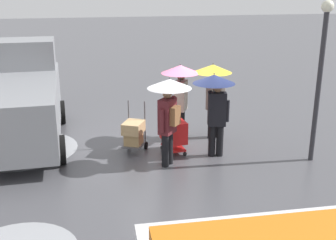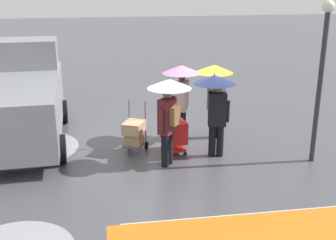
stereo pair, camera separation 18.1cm
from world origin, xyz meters
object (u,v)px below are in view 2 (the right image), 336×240
at_px(pedestrian_white_side, 182,84).
at_px(pedestrian_far_side, 216,96).
at_px(shopping_cart_vendor, 174,132).
at_px(pedestrian_pink_side, 169,102).
at_px(cargo_van_parked_right, 23,99).
at_px(hand_dolly_boxes, 134,133).
at_px(street_lamp, 322,66).
at_px(pedestrian_black_side, 215,84).

bearing_deg(pedestrian_white_side, pedestrian_far_side, 111.53).
bearing_deg(shopping_cart_vendor, pedestrian_pink_side, 69.41).
distance_m(cargo_van_parked_right, hand_dolly_boxes, 3.30).
xyz_separation_m(pedestrian_pink_side, pedestrian_white_side, (-0.68, -1.70, 0.01)).
xyz_separation_m(pedestrian_white_side, street_lamp, (-2.85, 2.15, 0.79)).
xyz_separation_m(shopping_cart_vendor, street_lamp, (-3.27, 1.16, 1.80)).
distance_m(cargo_van_parked_right, pedestrian_black_side, 5.28).
distance_m(hand_dolly_boxes, pedestrian_far_side, 2.30).
height_order(pedestrian_white_side, pedestrian_far_side, same).
bearing_deg(pedestrian_white_side, pedestrian_black_side, 172.41).
distance_m(shopping_cart_vendor, street_lamp, 3.91).
xyz_separation_m(cargo_van_parked_right, pedestrian_black_side, (-5.19, 0.83, 0.41)).
relative_size(pedestrian_pink_side, pedestrian_black_side, 1.00).
relative_size(pedestrian_white_side, pedestrian_far_side, 1.00).
bearing_deg(shopping_cart_vendor, street_lamp, 160.51).
distance_m(hand_dolly_boxes, pedestrian_white_side, 1.92).
relative_size(hand_dolly_boxes, pedestrian_white_side, 0.61).
height_order(pedestrian_pink_side, street_lamp, street_lamp).
bearing_deg(street_lamp, shopping_cart_vendor, -19.49).
bearing_deg(shopping_cart_vendor, cargo_van_parked_right, -23.70).
height_order(pedestrian_pink_side, pedestrian_white_side, same).
distance_m(hand_dolly_boxes, street_lamp, 4.84).
relative_size(hand_dolly_boxes, pedestrian_pink_side, 0.61).
bearing_deg(street_lamp, pedestrian_pink_side, -7.18).
relative_size(cargo_van_parked_right, street_lamp, 1.40).
xyz_separation_m(shopping_cart_vendor, pedestrian_pink_side, (0.27, 0.71, 1.00)).
relative_size(shopping_cart_vendor, street_lamp, 0.27).
height_order(cargo_van_parked_right, pedestrian_far_side, cargo_van_parked_right).
bearing_deg(hand_dolly_boxes, pedestrian_white_side, -151.33).
xyz_separation_m(cargo_van_parked_right, hand_dolly_boxes, (-2.87, 1.48, -0.64)).
relative_size(cargo_van_parked_right, pedestrian_white_side, 2.51).
relative_size(hand_dolly_boxes, street_lamp, 0.34).
distance_m(pedestrian_black_side, pedestrian_far_side, 1.32).
distance_m(pedestrian_pink_side, pedestrian_black_side, 2.24).
height_order(pedestrian_white_side, street_lamp, street_lamp).
distance_m(cargo_van_parked_right, street_lamp, 7.78).
relative_size(pedestrian_pink_side, pedestrian_white_side, 1.00).
height_order(hand_dolly_boxes, pedestrian_black_side, pedestrian_black_side).
relative_size(hand_dolly_boxes, pedestrian_black_side, 0.61).
height_order(hand_dolly_boxes, pedestrian_pink_side, pedestrian_pink_side).
bearing_deg(pedestrian_black_side, shopping_cart_vendor, 33.32).
xyz_separation_m(cargo_van_parked_right, pedestrian_white_side, (-4.28, 0.71, 0.41)).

